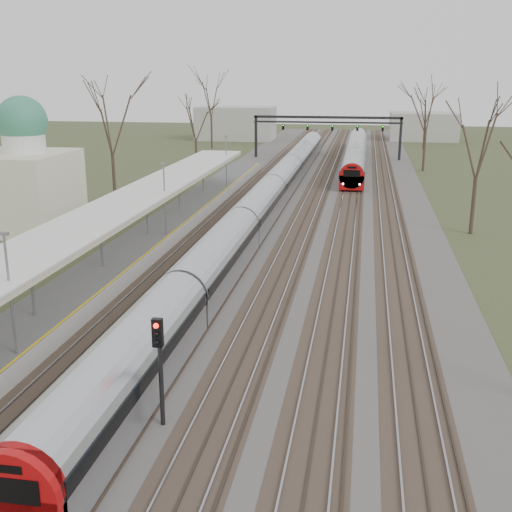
% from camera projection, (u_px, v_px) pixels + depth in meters
% --- Properties ---
extents(track_bed, '(24.00, 160.00, 0.22)m').
position_uv_depth(track_bed, '(307.00, 197.00, 63.64)').
color(track_bed, '#474442').
rests_on(track_bed, ground).
extents(platform, '(3.50, 69.00, 1.00)m').
position_uv_depth(platform, '(163.00, 230.00, 48.43)').
color(platform, '#9E9B93').
rests_on(platform, ground).
extents(canopy, '(4.10, 50.00, 3.11)m').
position_uv_depth(canopy, '(141.00, 196.00, 43.21)').
color(canopy, slate).
rests_on(canopy, platform).
extents(dome_building, '(10.00, 8.00, 10.30)m').
position_uv_depth(dome_building, '(8.00, 182.00, 50.06)').
color(dome_building, beige).
rests_on(dome_building, ground).
extents(signal_gantry, '(21.00, 0.59, 6.08)m').
position_uv_depth(signal_gantry, '(327.00, 124.00, 90.73)').
color(signal_gantry, black).
rests_on(signal_gantry, ground).
extents(tree_west_far, '(5.50, 5.50, 11.33)m').
position_uv_depth(tree_west_far, '(110.00, 118.00, 57.60)').
color(tree_west_far, '#2D231C').
rests_on(tree_west_far, ground).
extents(tree_east_far, '(5.00, 5.00, 10.30)m').
position_uv_depth(tree_east_far, '(479.00, 138.00, 47.12)').
color(tree_east_far, '#2D231C').
rests_on(tree_east_far, ground).
extents(train_near, '(2.62, 90.21, 3.05)m').
position_uv_depth(train_near, '(272.00, 192.00, 58.43)').
color(train_near, '#A9ACB3').
rests_on(train_near, ground).
extents(train_far, '(2.62, 45.21, 3.05)m').
position_uv_depth(train_far, '(356.00, 153.00, 86.79)').
color(train_far, '#A9ACB3').
rests_on(train_far, ground).
extents(signal_post, '(0.35, 0.45, 4.10)m').
position_uv_depth(signal_post, '(159.00, 356.00, 21.56)').
color(signal_post, black).
rests_on(signal_post, ground).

